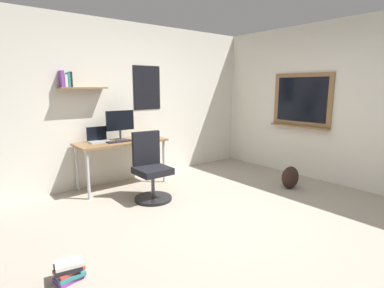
% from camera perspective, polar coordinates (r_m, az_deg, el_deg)
% --- Properties ---
extents(ground_plane, '(5.20, 5.20, 0.00)m').
position_cam_1_polar(ground_plane, '(3.64, 8.09, -14.90)').
color(ground_plane, '#9E9384').
rests_on(ground_plane, ground).
extents(wall_back, '(5.00, 0.30, 2.60)m').
position_cam_1_polar(wall_back, '(5.26, -11.49, 7.63)').
color(wall_back, silver).
rests_on(wall_back, ground).
extents(wall_right, '(0.22, 5.00, 2.60)m').
position_cam_1_polar(wall_right, '(5.36, 26.65, 6.75)').
color(wall_right, silver).
rests_on(wall_right, ground).
extents(desk, '(1.38, 0.57, 0.74)m').
position_cam_1_polar(desk, '(4.85, -13.10, -0.36)').
color(desk, olive).
rests_on(desk, ground).
extents(office_chair, '(0.52, 0.52, 0.95)m').
position_cam_1_polar(office_chair, '(4.30, -7.78, -5.03)').
color(office_chair, black).
rests_on(office_chair, ground).
extents(laptop, '(0.31, 0.21, 0.23)m').
position_cam_1_polar(laptop, '(4.83, -17.22, 1.03)').
color(laptop, '#ADAFB5').
rests_on(laptop, desk).
extents(monitor_primary, '(0.46, 0.17, 0.46)m').
position_cam_1_polar(monitor_primary, '(4.90, -13.38, 3.89)').
color(monitor_primary, '#38383D').
rests_on(monitor_primary, desk).
extents(keyboard, '(0.37, 0.13, 0.02)m').
position_cam_1_polar(keyboard, '(4.74, -13.53, 0.49)').
color(keyboard, black).
rests_on(keyboard, desk).
extents(computer_mouse, '(0.10, 0.06, 0.03)m').
position_cam_1_polar(computer_mouse, '(4.87, -10.55, 0.94)').
color(computer_mouse, '#262628').
rests_on(computer_mouse, desk).
extents(coffee_mug, '(0.08, 0.08, 0.09)m').
position_cam_1_polar(coffee_mug, '(5.09, -7.05, 1.80)').
color(coffee_mug, '#334CA5').
rests_on(coffee_mug, desk).
extents(backpack, '(0.32, 0.22, 0.35)m').
position_cam_1_polar(backpack, '(5.00, 18.00, -6.00)').
color(backpack, black).
rests_on(backpack, ground).
extents(book_stack_on_floor, '(0.24, 0.20, 0.17)m').
position_cam_1_polar(book_stack_on_floor, '(2.87, -22.14, -21.22)').
color(book_stack_on_floor, '#7A3D99').
rests_on(book_stack_on_floor, ground).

